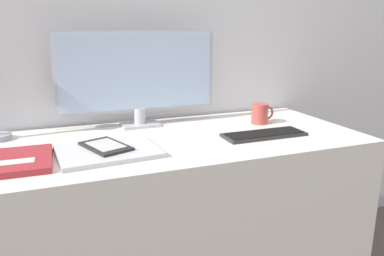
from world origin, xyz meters
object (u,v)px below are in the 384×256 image
object	(u,v)px
keyboard	(264,134)
notebook	(14,161)
ereader	(106,146)
coffee_mug	(260,114)
laptop	(108,151)
monitor	(138,75)

from	to	relation	value
keyboard	notebook	bearing A→B (deg)	179.75
ereader	notebook	size ratio (longest dim) A/B	0.84
keyboard	notebook	world-z (taller)	notebook
keyboard	ereader	xyz separation A→B (m)	(-0.60, 0.02, 0.01)
ereader	notebook	world-z (taller)	ereader
notebook	coffee_mug	distance (m)	0.98
laptop	monitor	bearing A→B (deg)	60.50
keyboard	coffee_mug	bearing A→B (deg)	63.42
keyboard	coffee_mug	distance (m)	0.21
notebook	coffee_mug	xyz separation A→B (m)	(0.97, 0.18, 0.03)
keyboard	laptop	xyz separation A→B (m)	(-0.59, 0.00, 0.00)
notebook	ereader	bearing A→B (deg)	4.15
monitor	notebook	size ratio (longest dim) A/B	2.66
monitor	keyboard	bearing A→B (deg)	-38.84
monitor	keyboard	distance (m)	0.56
laptop	coffee_mug	size ratio (longest dim) A/B	3.25
laptop	ereader	xyz separation A→B (m)	(-0.00, 0.02, 0.01)
laptop	ereader	bearing A→B (deg)	103.90
laptop	ereader	size ratio (longest dim) A/B	1.62
laptop	coffee_mug	bearing A→B (deg)	14.57
monitor	laptop	bearing A→B (deg)	-119.50
monitor	keyboard	size ratio (longest dim) A/B	2.05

